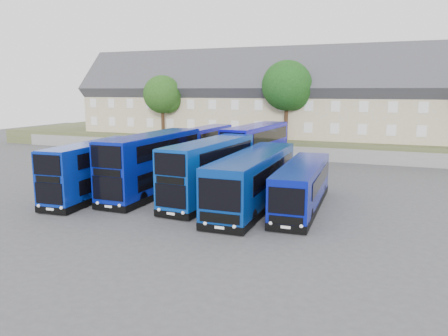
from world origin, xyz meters
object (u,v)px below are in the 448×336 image
dd_front_left (94,171)px  coach_east_a (254,180)px  tree_west (164,96)px  tree_mid (288,88)px  dd_front_mid (153,165)px

dd_front_left → coach_east_a: 11.79m
tree_west → tree_mid: 16.04m
tree_mid → dd_front_left: bearing=-109.6°
dd_front_mid → coach_east_a: bearing=-3.6°
dd_front_left → tree_mid: tree_mid is taller
dd_front_mid → coach_east_a: dd_front_mid is taller
coach_east_a → tree_mid: (-2.96, 22.33, 6.30)m
tree_west → tree_mid: tree_mid is taller
coach_east_a → tree_mid: tree_mid is taller
tree_west → coach_east_a: bearing=-49.0°
dd_front_left → tree_west: size_ratio=1.34×
dd_front_left → tree_west: 25.44m
dd_front_left → tree_west: (-7.33, 23.82, 5.09)m
tree_mid → dd_front_mid: bearing=-103.5°
dd_front_mid → tree_west: tree_west is taller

